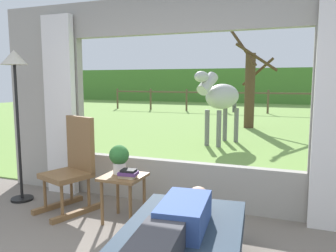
% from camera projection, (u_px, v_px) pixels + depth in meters
% --- Properties ---
extents(back_wall_with_window, '(5.20, 0.12, 2.55)m').
position_uv_depth(back_wall_with_window, '(182.00, 105.00, 4.12)').
color(back_wall_with_window, '#9E998E').
rests_on(back_wall_with_window, ground_plane).
extents(curtain_panel_left, '(0.44, 0.10, 2.40)m').
position_uv_depth(curtain_panel_left, '(60.00, 106.00, 4.60)').
color(curtain_panel_left, silver).
rests_on(curtain_panel_left, ground_plane).
extents(outdoor_pasture_lawn, '(36.00, 21.68, 0.02)m').
position_uv_depth(outdoor_pasture_lawn, '(264.00, 117.00, 14.37)').
color(outdoor_pasture_lawn, '#759E47').
rests_on(outdoor_pasture_lawn, ground_plane).
extents(distant_hill_ridge, '(36.00, 2.00, 2.40)m').
position_uv_depth(distant_hill_ridge, '(278.00, 86.00, 23.32)').
color(distant_hill_ridge, '#4C8233').
rests_on(distant_hill_ridge, ground_plane).
extents(reclining_person, '(0.40, 1.44, 0.22)m').
position_uv_depth(reclining_person, '(175.00, 225.00, 2.41)').
color(reclining_person, '#334C8C').
rests_on(reclining_person, recliner_sofa).
extents(rocking_chair, '(0.66, 0.79, 1.12)m').
position_uv_depth(rocking_chair, '(73.00, 165.00, 4.05)').
color(rocking_chair, brown).
rests_on(rocking_chair, ground_plane).
extents(side_table, '(0.44, 0.44, 0.52)m').
position_uv_depth(side_table, '(123.00, 184.00, 3.70)').
color(side_table, brown).
rests_on(side_table, ground_plane).
extents(potted_plant, '(0.22, 0.22, 0.32)m').
position_uv_depth(potted_plant, '(119.00, 157.00, 3.75)').
color(potted_plant, silver).
rests_on(potted_plant, side_table).
extents(book_stack, '(0.21, 0.17, 0.09)m').
position_uv_depth(book_stack, '(128.00, 174.00, 3.59)').
color(book_stack, beige).
rests_on(book_stack, side_table).
extents(floor_lamp_left, '(0.32, 0.32, 1.92)m').
position_uv_depth(floor_lamp_left, '(15.00, 80.00, 4.22)').
color(floor_lamp_left, black).
rests_on(floor_lamp_left, ground_plane).
extents(horse, '(0.92, 1.81, 1.73)m').
position_uv_depth(horse, '(221.00, 97.00, 8.07)').
color(horse, '#B2B2AD').
rests_on(horse, outdoor_pasture_lawn).
extents(pasture_tree, '(1.58, 1.52, 3.22)m').
position_uv_depth(pasture_tree, '(250.00, 87.00, 10.90)').
color(pasture_tree, '#4C3823').
rests_on(pasture_tree, outdoor_pasture_lawn).
extents(pasture_fence_line, '(16.10, 0.10, 1.10)m').
position_uv_depth(pasture_fence_line, '(268.00, 98.00, 15.83)').
color(pasture_fence_line, brown).
rests_on(pasture_fence_line, outdoor_pasture_lawn).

